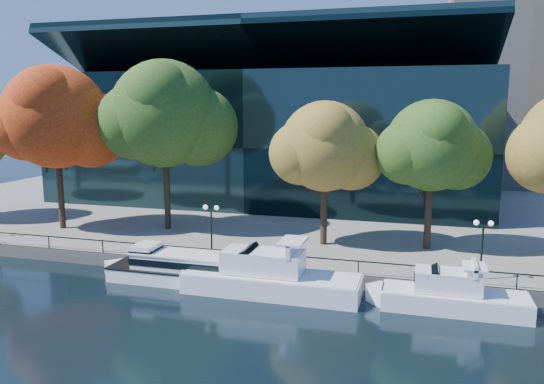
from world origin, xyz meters
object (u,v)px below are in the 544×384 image
(tour_boat, at_px, (190,268))
(lamp_1, at_px, (211,219))
(tree_3, at_px, (327,148))
(tree_2, at_px, (166,116))
(lamp_2, at_px, (483,236))
(tree_1, at_px, (57,119))
(cruiser_near, at_px, (264,276))
(tree_4, at_px, (434,147))
(cruiser_far, at_px, (448,294))

(tour_boat, xyz_separation_m, lamp_1, (0.30, 3.34, 2.87))
(tree_3, bearing_deg, tree_2, 174.28)
(lamp_1, bearing_deg, lamp_2, 0.00)
(tree_3, xyz_separation_m, lamp_2, (11.54, -5.94, -5.01))
(tree_3, bearing_deg, tree_1, -177.67)
(tour_boat, xyz_separation_m, cruiser_near, (5.63, -0.50, 0.08))
(tour_boat, bearing_deg, cruiser_near, -5.10)
(tour_boat, bearing_deg, tree_4, 32.05)
(tree_1, height_order, tree_2, tree_2)
(cruiser_far, distance_m, tree_4, 13.32)
(tree_3, bearing_deg, lamp_2, -27.22)
(tree_1, distance_m, tree_2, 9.97)
(cruiser_near, height_order, cruiser_far, cruiser_near)
(cruiser_far, relative_size, tree_2, 0.63)
(lamp_2, bearing_deg, lamp_1, 180.00)
(tree_3, bearing_deg, tour_boat, -130.78)
(tree_1, height_order, lamp_1, tree_1)
(tree_2, height_order, tree_3, tree_2)
(cruiser_near, bearing_deg, lamp_1, 144.20)
(cruiser_far, xyz_separation_m, tree_2, (-24.31, 11.04, 10.43))
(tour_boat, height_order, tree_3, tree_3)
(cruiser_near, height_order, tree_3, tree_3)
(tree_1, distance_m, tree_4, 33.02)
(cruiser_near, xyz_separation_m, lamp_2, (13.91, 3.84, 2.80))
(tour_boat, distance_m, cruiser_near, 5.65)
(cruiser_far, distance_m, tree_3, 15.56)
(cruiser_far, distance_m, tree_2, 28.66)
(cruiser_near, relative_size, cruiser_far, 1.34)
(tree_1, bearing_deg, lamp_2, -7.77)
(tree_1, bearing_deg, cruiser_near, -21.52)
(tree_2, xyz_separation_m, tree_3, (14.97, -1.50, -2.45))
(tree_3, xyz_separation_m, lamp_1, (-7.70, -5.94, -5.01))
(tree_1, xyz_separation_m, lamp_2, (36.15, -4.93, -7.19))
(tour_boat, relative_size, tree_1, 0.91)
(cruiser_near, relative_size, tree_1, 0.87)
(cruiser_far, height_order, lamp_2, lamp_2)
(tree_2, bearing_deg, tour_boat, -57.11)
(tour_boat, bearing_deg, tree_1, 153.54)
(tour_boat, bearing_deg, tree_3, 49.22)
(tour_boat, xyz_separation_m, lamp_2, (19.54, 3.34, 2.87))
(tree_1, relative_size, tree_2, 0.97)
(cruiser_near, relative_size, tree_2, 0.85)
(tree_2, bearing_deg, tree_1, -165.47)
(cruiser_near, bearing_deg, lamp_2, 15.43)
(tour_boat, height_order, cruiser_far, cruiser_far)
(tour_boat, distance_m, cruiser_far, 17.34)
(tour_boat, height_order, lamp_1, lamp_1)
(tree_1, bearing_deg, cruiser_far, -14.12)
(cruiser_near, distance_m, lamp_2, 14.70)
(cruiser_near, height_order, lamp_2, lamp_2)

